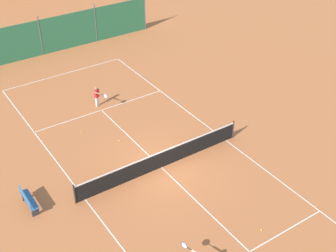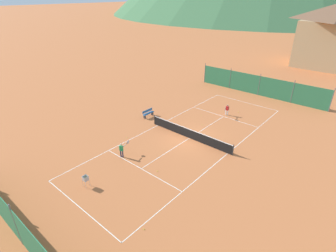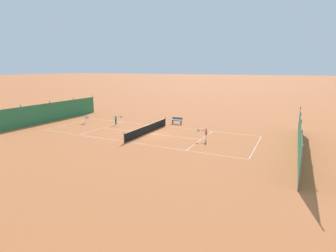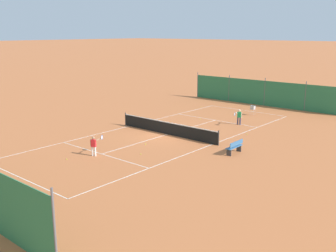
{
  "view_description": "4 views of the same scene",
  "coord_description": "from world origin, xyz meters",
  "px_view_note": "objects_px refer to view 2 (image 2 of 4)",
  "views": [
    {
      "loc": [
        -9.7,
        -15.05,
        14.47
      ],
      "look_at": [
        1.71,
        1.95,
        0.72
      ],
      "focal_mm": 50.0,
      "sensor_mm": 36.0,
      "label": 1
    },
    {
      "loc": [
        12.56,
        -17.79,
        12.44
      ],
      "look_at": [
        -1.71,
        -1.15,
        1.17
      ],
      "focal_mm": 28.0,
      "sensor_mm": 36.0,
      "label": 2
    },
    {
      "loc": [
        25.11,
        14.82,
        7.22
      ],
      "look_at": [
        -0.35,
        2.44,
        1.0
      ],
      "focal_mm": 28.0,
      "sensor_mm": 36.0,
      "label": 3
    },
    {
      "loc": [
        -18.59,
        21.71,
        7.56
      ],
      "look_at": [
        -0.04,
        -0.01,
        0.65
      ],
      "focal_mm": 42.0,
      "sensor_mm": 36.0,
      "label": 4
    }
  ],
  "objects_px": {
    "player_near_service": "(227,109)",
    "tennis_ball_service_box": "(157,171)",
    "courtside_bench": "(148,113)",
    "player_near_baseline": "(122,149)",
    "tennis_ball_alley_left": "(202,125)",
    "tennis_ball_alley_right": "(201,116)",
    "tennis_ball_near_corner": "(238,112)",
    "tennis_ball_by_net_right": "(144,229)",
    "tennis_ball_far_corner": "(127,137)",
    "tennis_net": "(190,133)",
    "ball_hopper": "(86,179)"
  },
  "relations": [
    {
      "from": "player_near_service",
      "to": "tennis_ball_service_box",
      "type": "height_order",
      "value": "player_near_service"
    },
    {
      "from": "player_near_service",
      "to": "courtside_bench",
      "type": "relative_size",
      "value": 0.84
    },
    {
      "from": "tennis_ball_service_box",
      "to": "player_near_baseline",
      "type": "bearing_deg",
      "value": -173.59
    },
    {
      "from": "player_near_baseline",
      "to": "tennis_ball_alley_left",
      "type": "distance_m",
      "value": 9.51
    },
    {
      "from": "player_near_service",
      "to": "tennis_ball_alley_right",
      "type": "distance_m",
      "value": 2.97
    },
    {
      "from": "player_near_service",
      "to": "tennis_ball_near_corner",
      "type": "height_order",
      "value": "player_near_service"
    },
    {
      "from": "player_near_baseline",
      "to": "tennis_ball_service_box",
      "type": "xyz_separation_m",
      "value": [
        3.64,
        0.41,
        -0.72
      ]
    },
    {
      "from": "player_near_service",
      "to": "tennis_ball_near_corner",
      "type": "xyz_separation_m",
      "value": [
        0.7,
        1.58,
        -0.71
      ]
    },
    {
      "from": "tennis_ball_by_net_right",
      "to": "tennis_ball_alley_left",
      "type": "relative_size",
      "value": 1.0
    },
    {
      "from": "courtside_bench",
      "to": "player_near_service",
      "type": "bearing_deg",
      "value": 43.4
    },
    {
      "from": "tennis_ball_alley_left",
      "to": "courtside_bench",
      "type": "relative_size",
      "value": 0.04
    },
    {
      "from": "tennis_ball_near_corner",
      "to": "courtside_bench",
      "type": "relative_size",
      "value": 0.04
    },
    {
      "from": "tennis_ball_alley_left",
      "to": "tennis_ball_far_corner",
      "type": "relative_size",
      "value": 1.0
    },
    {
      "from": "tennis_ball_service_box",
      "to": "tennis_ball_alley_right",
      "type": "xyz_separation_m",
      "value": [
        -3.15,
        10.7,
        0.0
      ]
    },
    {
      "from": "player_near_baseline",
      "to": "player_near_service",
      "type": "height_order",
      "value": "player_near_baseline"
    },
    {
      "from": "tennis_ball_alley_left",
      "to": "tennis_ball_service_box",
      "type": "bearing_deg",
      "value": -78.32
    },
    {
      "from": "tennis_net",
      "to": "tennis_ball_service_box",
      "type": "height_order",
      "value": "tennis_net"
    },
    {
      "from": "tennis_ball_far_corner",
      "to": "tennis_ball_alley_right",
      "type": "bearing_deg",
      "value": 73.31
    },
    {
      "from": "tennis_ball_near_corner",
      "to": "courtside_bench",
      "type": "bearing_deg",
      "value": -132.94
    },
    {
      "from": "ball_hopper",
      "to": "tennis_ball_by_net_right",
      "type": "bearing_deg",
      "value": -0.49
    },
    {
      "from": "player_near_baseline",
      "to": "tennis_ball_far_corner",
      "type": "distance_m",
      "value": 3.27
    },
    {
      "from": "ball_hopper",
      "to": "tennis_ball_alley_left",
      "type": "bearing_deg",
      "value": 86.57
    },
    {
      "from": "tennis_ball_far_corner",
      "to": "tennis_ball_near_corner",
      "type": "bearing_deg",
      "value": 66.62
    },
    {
      "from": "tennis_net",
      "to": "ball_hopper",
      "type": "distance_m",
      "value": 10.5
    },
    {
      "from": "tennis_ball_service_box",
      "to": "courtside_bench",
      "type": "distance_m",
      "value": 10.08
    },
    {
      "from": "tennis_ball_near_corner",
      "to": "ball_hopper",
      "type": "distance_m",
      "value": 19.04
    },
    {
      "from": "tennis_ball_service_box",
      "to": "ball_hopper",
      "type": "bearing_deg",
      "value": -120.05
    },
    {
      "from": "player_near_baseline",
      "to": "tennis_ball_far_corner",
      "type": "xyz_separation_m",
      "value": [
        -2.13,
        2.38,
        -0.72
      ]
    },
    {
      "from": "player_near_service",
      "to": "tennis_ball_service_box",
      "type": "xyz_separation_m",
      "value": [
        1.12,
        -12.75,
        -0.71
      ]
    },
    {
      "from": "tennis_ball_service_box",
      "to": "tennis_net",
      "type": "bearing_deg",
      "value": 101.54
    },
    {
      "from": "tennis_ball_alley_left",
      "to": "tennis_ball_near_corner",
      "type": "distance_m",
      "value": 5.61
    },
    {
      "from": "player_near_baseline",
      "to": "tennis_ball_alley_left",
      "type": "relative_size",
      "value": 19.67
    },
    {
      "from": "player_near_service",
      "to": "tennis_ball_by_net_right",
      "type": "bearing_deg",
      "value": -75.98
    },
    {
      "from": "player_near_service",
      "to": "player_near_baseline",
      "type": "bearing_deg",
      "value": -100.82
    },
    {
      "from": "tennis_net",
      "to": "tennis_ball_near_corner",
      "type": "distance_m",
      "value": 8.55
    },
    {
      "from": "tennis_ball_by_net_right",
      "to": "tennis_ball_alley_left",
      "type": "distance_m",
      "value": 14.44
    },
    {
      "from": "tennis_net",
      "to": "tennis_ball_near_corner",
      "type": "height_order",
      "value": "tennis_net"
    },
    {
      "from": "player_near_baseline",
      "to": "tennis_ball_alley_right",
      "type": "xyz_separation_m",
      "value": [
        0.49,
        11.11,
        -0.72
      ]
    },
    {
      "from": "tennis_ball_far_corner",
      "to": "ball_hopper",
      "type": "height_order",
      "value": "ball_hopper"
    },
    {
      "from": "player_near_service",
      "to": "ball_hopper",
      "type": "relative_size",
      "value": 1.42
    },
    {
      "from": "tennis_net",
      "to": "tennis_ball_by_net_right",
      "type": "xyz_separation_m",
      "value": [
        4.41,
        -10.45,
        -0.47
      ]
    },
    {
      "from": "player_near_service",
      "to": "courtside_bench",
      "type": "distance_m",
      "value": 8.83
    },
    {
      "from": "tennis_net",
      "to": "courtside_bench",
      "type": "xyz_separation_m",
      "value": [
        -6.34,
        0.87,
        -0.05
      ]
    },
    {
      "from": "tennis_net",
      "to": "tennis_ball_near_corner",
      "type": "relative_size",
      "value": 139.09
    },
    {
      "from": "tennis_ball_alley_right",
      "to": "ball_hopper",
      "type": "bearing_deg",
      "value": -88.11
    },
    {
      "from": "tennis_ball_by_net_right",
      "to": "courtside_bench",
      "type": "bearing_deg",
      "value": 133.53
    },
    {
      "from": "ball_hopper",
      "to": "tennis_ball_alley_right",
      "type": "bearing_deg",
      "value": 91.89
    },
    {
      "from": "player_near_baseline",
      "to": "tennis_ball_by_net_right",
      "type": "relative_size",
      "value": 19.67
    },
    {
      "from": "tennis_ball_service_box",
      "to": "tennis_ball_far_corner",
      "type": "xyz_separation_m",
      "value": [
        -5.77,
        1.97,
        0.0
      ]
    },
    {
      "from": "tennis_ball_alley_right",
      "to": "ball_hopper",
      "type": "height_order",
      "value": "ball_hopper"
    }
  ]
}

